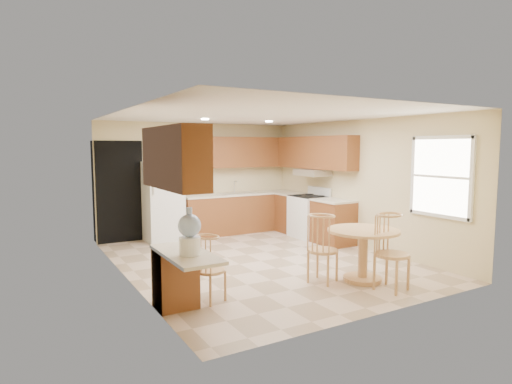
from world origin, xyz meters
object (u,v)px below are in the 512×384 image
stove (309,216)px  chair_desk (213,263)px  chair_table_a (327,243)px  dining_table (363,247)px  chair_table_b (398,246)px  water_crock (190,234)px  refrigerator (163,202)px

stove → chair_desk: (-3.47, -2.61, 0.05)m
stove → chair_table_a: stove is taller
stove → chair_desk: size_ratio=1.28×
chair_table_a → dining_table: bearing=48.0°
dining_table → chair_table_b: 0.62m
stove → water_crock: water_crock is taller
dining_table → chair_desk: (-2.29, 0.26, 0.01)m
refrigerator → chair_table_b: refrigerator is taller
stove → chair_table_a: 3.23m
water_crock → chair_table_b: bearing=-9.7°
dining_table → chair_table_b: (0.05, -0.60, 0.13)m
chair_desk → water_crock: (-0.45, -0.39, 0.49)m
chair_table_a → stove: bearing=121.3°
chair_table_a → water_crock: water_crock is taller
dining_table → chair_table_a: 0.58m
chair_table_a → refrigerator: bearing=169.9°
chair_table_a → water_crock: bearing=-108.9°
refrigerator → chair_desk: (-0.60, -3.83, -0.32)m
refrigerator → stove: bearing=-23.0°
dining_table → water_crock: water_crock is taller
dining_table → chair_table_b: size_ratio=1.00×
stove → chair_table_b: stove is taller
refrigerator → chair_desk: bearing=-98.9°
chair_table_a → chair_table_b: (0.60, -0.76, 0.03)m
refrigerator → chair_table_a: 4.11m
refrigerator → stove: 3.14m
stove → chair_table_b: 3.66m
chair_table_b → chair_desk: chair_table_b is taller
refrigerator → chair_table_a: bearing=-73.9°
chair_desk → chair_table_a: bearing=65.0°
dining_table → water_crock: 2.79m
stove → chair_table_b: (-1.13, -3.48, 0.17)m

